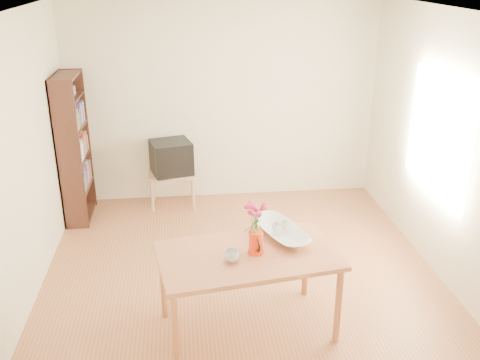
{
  "coord_description": "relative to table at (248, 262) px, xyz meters",
  "views": [
    {
      "loc": [
        -0.54,
        -4.52,
        2.98
      ],
      "look_at": [
        0.0,
        0.3,
        1.0
      ],
      "focal_mm": 40.0,
      "sensor_mm": 36.0,
      "label": 1
    }
  ],
  "objects": [
    {
      "name": "pitcher",
      "position": [
        0.07,
        0.01,
        0.17
      ],
      "size": [
        0.13,
        0.21,
        0.2
      ],
      "rotation": [
        0.0,
        0.0,
        0.11
      ],
      "color": "red",
      "rests_on": "table"
    },
    {
      "name": "room",
      "position": [
        0.07,
        0.7,
        0.63
      ],
      "size": [
        4.5,
        4.5,
        4.5
      ],
      "color": "#935634",
      "rests_on": "ground"
    },
    {
      "name": "tv_stand",
      "position": [
        -0.65,
        2.67,
        -0.29
      ],
      "size": [
        0.6,
        0.45,
        0.46
      ],
      "color": "tan",
      "rests_on": "ground"
    },
    {
      "name": "mug",
      "position": [
        -0.14,
        -0.11,
        0.13
      ],
      "size": [
        0.15,
        0.15,
        0.1
      ],
      "primitive_type": "imported",
      "rotation": [
        0.0,
        0.0,
        3.41
      ],
      "color": "white",
      "rests_on": "table"
    },
    {
      "name": "television",
      "position": [
        -0.65,
        2.68,
        0.0
      ],
      "size": [
        0.58,
        0.55,
        0.42
      ],
      "rotation": [
        0.0,
        0.0,
        0.26
      ],
      "color": "black",
      "rests_on": "tv_stand"
    },
    {
      "name": "table",
      "position": [
        0.0,
        0.0,
        0.0
      ],
      "size": [
        1.58,
        1.05,
        0.75
      ],
      "rotation": [
        0.0,
        0.0,
        0.15
      ],
      "color": "#A65D39",
      "rests_on": "ground"
    },
    {
      "name": "teacup_a",
      "position": [
        0.28,
        0.3,
        0.25
      ],
      "size": [
        0.09,
        0.09,
        0.06
      ],
      "primitive_type": "imported",
      "rotation": [
        0.0,
        0.0,
        0.34
      ],
      "color": "white",
      "rests_on": "bowl"
    },
    {
      "name": "bowl",
      "position": [
        0.32,
        0.3,
        0.3
      ],
      "size": [
        0.59,
        0.59,
        0.44
      ],
      "primitive_type": "imported",
      "rotation": [
        0.0,
        0.0,
        0.34
      ],
      "color": "white",
      "rests_on": "table"
    },
    {
      "name": "bookshelf",
      "position": [
        -1.8,
        2.45,
        0.17
      ],
      "size": [
        0.28,
        0.7,
        1.8
      ],
      "color": "black",
      "rests_on": "ground"
    },
    {
      "name": "flowers",
      "position": [
        0.07,
        0.01,
        0.42
      ],
      "size": [
        0.22,
        0.22,
        0.32
      ],
      "primitive_type": null,
      "color": "#D73269",
      "rests_on": "pitcher"
    },
    {
      "name": "teacup_b",
      "position": [
        0.37,
        0.32,
        0.25
      ],
      "size": [
        0.09,
        0.09,
        0.07
      ],
      "primitive_type": "imported",
      "rotation": [
        0.0,
        0.0,
        1.37
      ],
      "color": "white",
      "rests_on": "bowl"
    }
  ]
}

